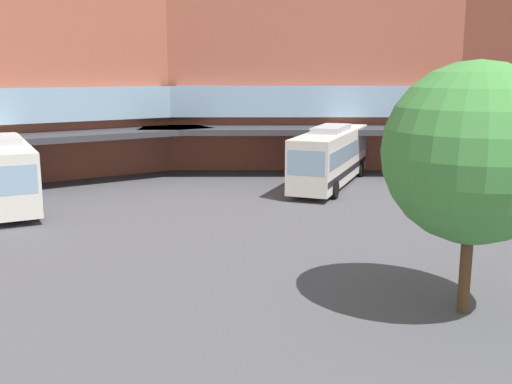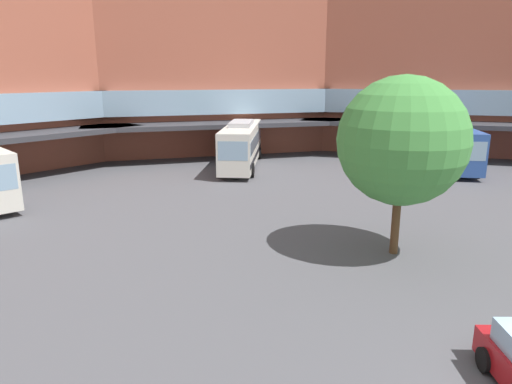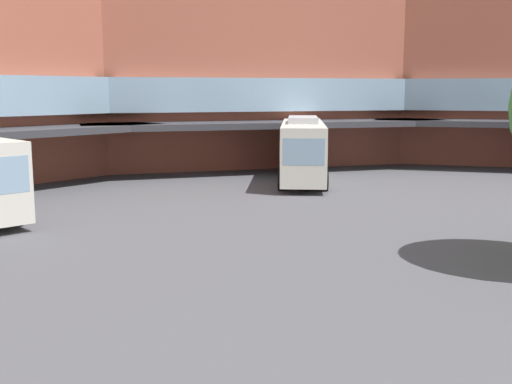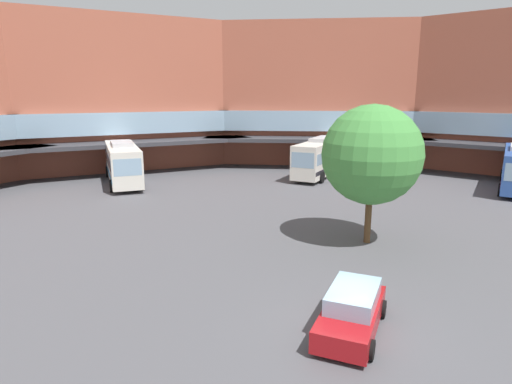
# 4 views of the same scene
# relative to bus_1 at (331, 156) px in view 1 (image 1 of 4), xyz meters

# --- Properties ---
(station_building) EXTENTS (87.08, 52.11, 16.16)m
(station_building) POSITION_rel_bus_1_xyz_m (-9.08, -6.15, 5.71)
(station_building) COLOR #AD5942
(station_building) RESTS_ON ground
(bus_1) EXTENTS (9.08, 10.85, 3.90)m
(bus_1) POSITION_rel_bus_1_xyz_m (0.00, 0.00, 0.00)
(bus_1) COLOR silver
(bus_1) RESTS_ON ground
(bus_3) EXTENTS (4.38, 10.96, 3.90)m
(bus_3) POSITION_rel_bus_1_xyz_m (-19.62, -0.50, 0.00)
(bus_3) COLOR silver
(bus_3) RESTS_ON ground
(plaza_tree) EXTENTS (5.42, 5.42, 7.68)m
(plaza_tree) POSITION_rel_bus_1_xyz_m (-4.47, -20.35, 2.99)
(plaza_tree) COLOR brown
(plaza_tree) RESTS_ON ground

